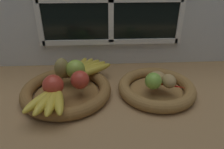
{
  "coord_description": "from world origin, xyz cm",
  "views": [
    {
      "loc": [
        -4.7,
        -65.1,
        43.87
      ],
      "look_at": [
        -1.01,
        1.11,
        8.45
      ],
      "focal_mm": 32.72,
      "sensor_mm": 36.0,
      "label": 1
    }
  ],
  "objects_px": {
    "banana_bunch_back": "(87,68)",
    "lime_near": "(153,81)",
    "fruit_bowl_left": "(67,91)",
    "apple_red_right": "(80,80)",
    "apple_red_front": "(53,85)",
    "fruit_bowl_right": "(156,88)",
    "pear_brown": "(62,68)",
    "potato_small": "(169,81)",
    "potato_large": "(158,77)",
    "apple_green_back": "(76,69)",
    "banana_bunch_front": "(50,100)",
    "chili_pepper": "(166,84)"
  },
  "relations": [
    {
      "from": "apple_green_back",
      "to": "potato_small",
      "type": "relative_size",
      "value": 1.21
    },
    {
      "from": "apple_green_back",
      "to": "lime_near",
      "type": "xyz_separation_m",
      "value": [
        0.29,
        -0.1,
        -0.01
      ]
    },
    {
      "from": "fruit_bowl_left",
      "to": "apple_red_right",
      "type": "height_order",
      "value": "apple_red_right"
    },
    {
      "from": "fruit_bowl_right",
      "to": "apple_green_back",
      "type": "xyz_separation_m",
      "value": [
        -0.31,
        0.06,
        0.06
      ]
    },
    {
      "from": "apple_red_front",
      "to": "banana_bunch_back",
      "type": "relative_size",
      "value": 0.38
    },
    {
      "from": "banana_bunch_front",
      "to": "lime_near",
      "type": "distance_m",
      "value": 0.36
    },
    {
      "from": "fruit_bowl_right",
      "to": "apple_red_right",
      "type": "relative_size",
      "value": 4.4
    },
    {
      "from": "fruit_bowl_left",
      "to": "chili_pepper",
      "type": "height_order",
      "value": "chili_pepper"
    },
    {
      "from": "apple_red_right",
      "to": "lime_near",
      "type": "bearing_deg",
      "value": -3.83
    },
    {
      "from": "lime_near",
      "to": "banana_bunch_back",
      "type": "bearing_deg",
      "value": 148.98
    },
    {
      "from": "lime_near",
      "to": "chili_pepper",
      "type": "xyz_separation_m",
      "value": [
        0.05,
        0.01,
        -0.02
      ]
    },
    {
      "from": "apple_red_right",
      "to": "banana_bunch_back",
      "type": "xyz_separation_m",
      "value": [
        0.02,
        0.13,
        -0.02
      ]
    },
    {
      "from": "apple_red_right",
      "to": "potato_large",
      "type": "xyz_separation_m",
      "value": [
        0.29,
        0.02,
        -0.01
      ]
    },
    {
      "from": "apple_red_right",
      "to": "lime_near",
      "type": "distance_m",
      "value": 0.26
    },
    {
      "from": "apple_red_front",
      "to": "fruit_bowl_left",
      "type": "bearing_deg",
      "value": 61.8
    },
    {
      "from": "apple_red_front",
      "to": "fruit_bowl_right",
      "type": "bearing_deg",
      "value": 8.86
    },
    {
      "from": "fruit_bowl_left",
      "to": "banana_bunch_back",
      "type": "height_order",
      "value": "banana_bunch_back"
    },
    {
      "from": "fruit_bowl_left",
      "to": "banana_bunch_back",
      "type": "distance_m",
      "value": 0.14
    },
    {
      "from": "banana_bunch_back",
      "to": "apple_green_back",
      "type": "bearing_deg",
      "value": -129.93
    },
    {
      "from": "pear_brown",
      "to": "banana_bunch_front",
      "type": "height_order",
      "value": "pear_brown"
    },
    {
      "from": "apple_green_back",
      "to": "apple_red_front",
      "type": "relative_size",
      "value": 1.03
    },
    {
      "from": "fruit_bowl_left",
      "to": "banana_bunch_back",
      "type": "relative_size",
      "value": 1.76
    },
    {
      "from": "lime_near",
      "to": "fruit_bowl_right",
      "type": "bearing_deg",
      "value": 56.31
    },
    {
      "from": "chili_pepper",
      "to": "banana_bunch_back",
      "type": "bearing_deg",
      "value": -177.9
    },
    {
      "from": "potato_large",
      "to": "apple_green_back",
      "type": "bearing_deg",
      "value": 169.57
    },
    {
      "from": "pear_brown",
      "to": "potato_small",
      "type": "distance_m",
      "value": 0.41
    },
    {
      "from": "fruit_bowl_left",
      "to": "apple_red_front",
      "type": "xyz_separation_m",
      "value": [
        -0.03,
        -0.06,
        0.06
      ]
    },
    {
      "from": "potato_small",
      "to": "potato_large",
      "type": "bearing_deg",
      "value": 135.0
    },
    {
      "from": "banana_bunch_back",
      "to": "lime_near",
      "type": "xyz_separation_m",
      "value": [
        0.24,
        -0.15,
        0.01
      ]
    },
    {
      "from": "fruit_bowl_left",
      "to": "chili_pepper",
      "type": "xyz_separation_m",
      "value": [
        0.37,
        -0.03,
        0.04
      ]
    },
    {
      "from": "apple_red_right",
      "to": "apple_green_back",
      "type": "relative_size",
      "value": 0.9
    },
    {
      "from": "apple_red_right",
      "to": "lime_near",
      "type": "relative_size",
      "value": 1.11
    },
    {
      "from": "banana_bunch_front",
      "to": "potato_large",
      "type": "xyz_separation_m",
      "value": [
        0.38,
        0.11,
        0.01
      ]
    },
    {
      "from": "banana_bunch_back",
      "to": "lime_near",
      "type": "distance_m",
      "value": 0.29
    },
    {
      "from": "banana_bunch_front",
      "to": "potato_small",
      "type": "height_order",
      "value": "potato_small"
    },
    {
      "from": "apple_red_front",
      "to": "apple_green_back",
      "type": "bearing_deg",
      "value": 61.18
    },
    {
      "from": "apple_red_right",
      "to": "potato_large",
      "type": "height_order",
      "value": "apple_red_right"
    },
    {
      "from": "banana_bunch_back",
      "to": "potato_large",
      "type": "xyz_separation_m",
      "value": [
        0.27,
        -0.11,
        0.01
      ]
    },
    {
      "from": "banana_bunch_front",
      "to": "potato_small",
      "type": "relative_size",
      "value": 2.74
    },
    {
      "from": "fruit_bowl_right",
      "to": "chili_pepper",
      "type": "distance_m",
      "value": 0.05
    },
    {
      "from": "apple_red_right",
      "to": "pear_brown",
      "type": "height_order",
      "value": "pear_brown"
    },
    {
      "from": "fruit_bowl_left",
      "to": "potato_large",
      "type": "bearing_deg",
      "value": -0.0
    },
    {
      "from": "pear_brown",
      "to": "potato_small",
      "type": "xyz_separation_m",
      "value": [
        0.4,
        -0.09,
        -0.02
      ]
    },
    {
      "from": "apple_red_right",
      "to": "potato_small",
      "type": "xyz_separation_m",
      "value": [
        0.32,
        -0.01,
        -0.01
      ]
    },
    {
      "from": "apple_green_back",
      "to": "lime_near",
      "type": "distance_m",
      "value": 0.3
    },
    {
      "from": "banana_bunch_front",
      "to": "chili_pepper",
      "type": "xyz_separation_m",
      "value": [
        0.4,
        0.08,
        -0.0
      ]
    },
    {
      "from": "fruit_bowl_left",
      "to": "apple_red_right",
      "type": "distance_m",
      "value": 0.08
    },
    {
      "from": "fruit_bowl_left",
      "to": "banana_bunch_back",
      "type": "bearing_deg",
      "value": 55.36
    },
    {
      "from": "banana_bunch_back",
      "to": "fruit_bowl_left",
      "type": "bearing_deg",
      "value": -124.64
    },
    {
      "from": "apple_red_front",
      "to": "chili_pepper",
      "type": "xyz_separation_m",
      "value": [
        0.4,
        0.03,
        -0.02
      ]
    }
  ]
}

